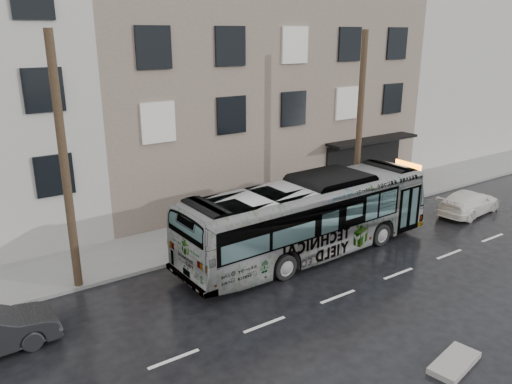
# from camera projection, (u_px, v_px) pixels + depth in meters

# --- Properties ---
(ground) EXTENTS (120.00, 120.00, 0.00)m
(ground) POSITION_uv_depth(u_px,v_px,m) (295.00, 270.00, 19.79)
(ground) COLOR black
(ground) RESTS_ON ground
(sidewalk) EXTENTS (90.00, 3.60, 0.15)m
(sidewalk) POSITION_uv_depth(u_px,v_px,m) (231.00, 230.00, 23.63)
(sidewalk) COLOR gray
(sidewalk) RESTS_ON ground
(building_taupe) EXTENTS (20.00, 12.00, 11.00)m
(building_taupe) POSITION_uv_depth(u_px,v_px,m) (233.00, 92.00, 30.80)
(building_taupe) COLOR gray
(building_taupe) RESTS_ON ground
(building_filler) EXTENTS (18.00, 12.00, 12.00)m
(building_filler) POSITION_uv_depth(u_px,v_px,m) (431.00, 71.00, 40.77)
(building_filler) COLOR #B3B2A9
(building_filler) RESTS_ON ground
(utility_pole_front) EXTENTS (0.30, 0.30, 9.00)m
(utility_pole_front) POSITION_uv_depth(u_px,v_px,m) (359.00, 126.00, 24.44)
(utility_pole_front) COLOR #493824
(utility_pole_front) RESTS_ON sidewalk
(utility_pole_rear) EXTENTS (0.30, 0.30, 9.00)m
(utility_pole_rear) POSITION_uv_depth(u_px,v_px,m) (65.00, 166.00, 16.98)
(utility_pole_rear) COLOR #493824
(utility_pole_rear) RESTS_ON sidewalk
(sign_post) EXTENTS (0.06, 0.06, 2.40)m
(sign_post) POSITION_uv_depth(u_px,v_px,m) (371.00, 186.00, 26.03)
(sign_post) COLOR slate
(sign_post) RESTS_ON sidewalk
(bus) EXTENTS (11.99, 3.20, 3.32)m
(bus) POSITION_uv_depth(u_px,v_px,m) (309.00, 217.00, 20.80)
(bus) COLOR #B2B2B2
(bus) RESTS_ON ground
(white_sedan) EXTENTS (4.40, 2.21, 1.23)m
(white_sedan) POSITION_uv_depth(u_px,v_px,m) (469.00, 202.00, 25.83)
(white_sedan) COLOR white
(white_sedan) RESTS_ON ground
(slush_pile) EXTENTS (1.92, 1.13, 0.18)m
(slush_pile) POSITION_uv_depth(u_px,v_px,m) (454.00, 363.00, 14.11)
(slush_pile) COLOR gray
(slush_pile) RESTS_ON ground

